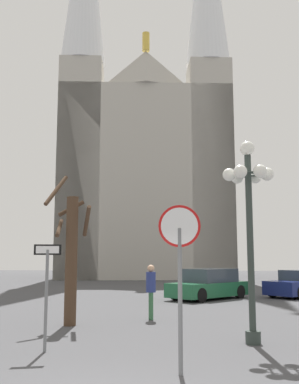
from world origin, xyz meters
name	(u,v)px	position (x,y,z in m)	size (l,w,h in m)	color
cathedral	(145,150)	(-3.01, 37.78, 12.52)	(17.22, 12.89, 40.64)	#ADA89E
stop_sign	(180,254)	(1.13, 2.11, 2.07)	(0.76, 0.08, 2.97)	slate
one_way_arrow_sign	(47,284)	(-1.83, 3.77, 1.43)	(0.59, 0.18, 2.30)	slate
street_lamp	(249,206)	(2.77, 5.06, 3.26)	(1.25, 1.13, 4.89)	#2D3833
bare_tree	(71,253)	(-2.30, 7.53, 2.13)	(1.44, 1.26, 4.66)	#473323
parked_car_far_green	(209,285)	(2.21, 16.36, 0.67)	(4.16, 4.36, 1.44)	#1E5B38
pedestrian_walking	(151,286)	(0.02, 8.99, 1.08)	(0.32, 0.32, 1.77)	#33663F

